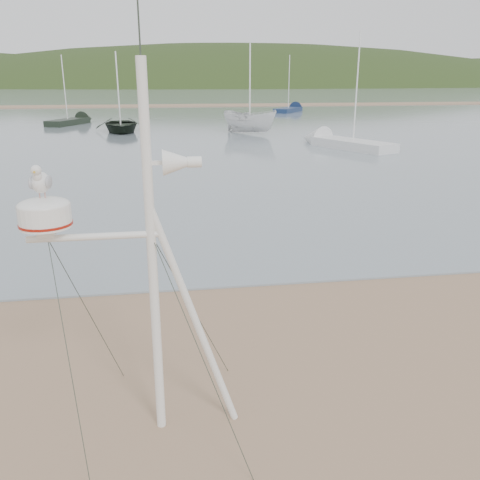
{
  "coord_description": "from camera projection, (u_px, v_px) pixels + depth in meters",
  "views": [
    {
      "loc": [
        1.21,
        -5.49,
        4.14
      ],
      "look_at": [
        2.2,
        1.0,
        2.01
      ],
      "focal_mm": 38.0,
      "sensor_mm": 36.0,
      "label": 1
    }
  ],
  "objects": [
    {
      "name": "boat_dark",
      "position": [
        119.0,
        97.0,
        37.92
      ],
      "size": [
        3.82,
        1.47,
        5.22
      ],
      "primitive_type": "imported",
      "rotation": [
        0.0,
        0.0,
        0.1
      ],
      "color": "black",
      "rests_on": "water"
    },
    {
      "name": "mast_rig",
      "position": [
        151.0,
        336.0,
        5.86
      ],
      "size": [
        2.33,
        2.49,
        5.26
      ],
      "color": "white",
      "rests_on": "ground"
    },
    {
      "name": "water",
      "position": [
        154.0,
        93.0,
        130.37
      ],
      "size": [
        560.0,
        256.0,
        0.04
      ],
      "primitive_type": "cube",
      "color": "gray",
      "rests_on": "ground"
    },
    {
      "name": "sailboat_white_near",
      "position": [
        330.0,
        141.0,
        31.3
      ],
      "size": [
        4.65,
        7.14,
        7.05
      ],
      "color": "silver",
      "rests_on": "ground"
    },
    {
      "name": "boat_white",
      "position": [
        250.0,
        101.0,
        36.97
      ],
      "size": [
        2.49,
        2.49,
        4.62
      ],
      "primitive_type": "imported",
      "rotation": [
        0.0,
        0.0,
        0.79
      ],
      "color": "silver",
      "rests_on": "water"
    },
    {
      "name": "far_cottages",
      "position": [
        163.0,
        76.0,
        189.75
      ],
      "size": [
        294.4,
        6.3,
        8.0
      ],
      "color": "white",
      "rests_on": "ground"
    },
    {
      "name": "ground",
      "position": [
        76.0,
        428.0,
        6.26
      ],
      "size": [
        560.0,
        560.0,
        0.0
      ],
      "primitive_type": "plane",
      "color": "#8B6B50",
      "rests_on": "ground"
    },
    {
      "name": "sailboat_dark_mid",
      "position": [
        78.0,
        120.0,
        45.79
      ],
      "size": [
        3.96,
        6.41,
        6.31
      ],
      "color": "black",
      "rests_on": "ground"
    },
    {
      "name": "sandbar",
      "position": [
        151.0,
        106.0,
        72.05
      ],
      "size": [
        560.0,
        7.0,
        0.07
      ],
      "primitive_type": "cube",
      "color": "#8B6B50",
      "rests_on": "water"
    },
    {
      "name": "sailboat_blue_far",
      "position": [
        294.0,
        109.0,
        61.49
      ],
      "size": [
        5.4,
        6.74,
        6.98
      ],
      "color": "#16284D",
      "rests_on": "ground"
    },
    {
      "name": "hill_ridge",
      "position": [
        198.0,
        130.0,
        235.97
      ],
      "size": [
        620.0,
        180.0,
        80.0
      ],
      "color": "#213214",
      "rests_on": "ground"
    }
  ]
}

